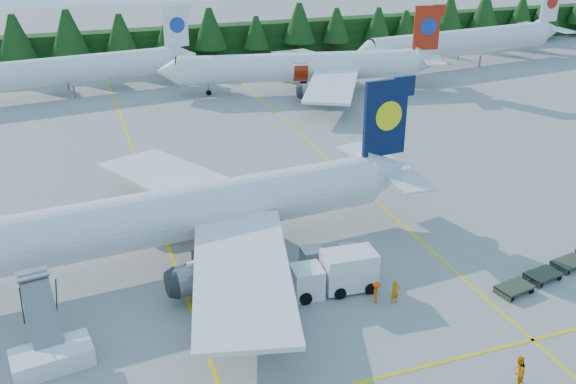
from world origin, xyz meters
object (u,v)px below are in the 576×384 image
object	(u,v)px
airliner_red	(294,68)
service_truck	(334,273)
airliner_navy	(151,220)
airstairs	(50,350)

from	to	relation	value
airliner_red	service_truck	bearing A→B (deg)	-96.08
airliner_navy	airstairs	distance (m)	12.88
airliner_navy	airliner_red	distance (m)	51.79
airliner_red	service_truck	world-z (taller)	airliner_red
service_truck	airliner_navy	bearing A→B (deg)	148.16
airliner_navy	airstairs	xyz separation A→B (m)	(-7.72, -9.91, -2.82)
airstairs	service_truck	bearing A→B (deg)	-3.64
airliner_navy	airstairs	bearing A→B (deg)	-133.13
service_truck	airliner_red	bearing A→B (deg)	76.58
airstairs	service_truck	world-z (taller)	airstairs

